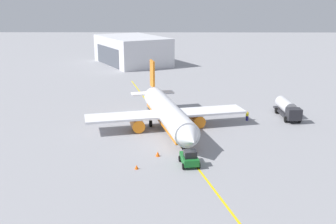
% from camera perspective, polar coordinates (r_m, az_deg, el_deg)
% --- Properties ---
extents(ground_plane, '(400.00, 400.00, 0.00)m').
position_cam_1_polar(ground_plane, '(66.55, 0.00, -2.48)').
color(ground_plane, '#939399').
extents(airplane, '(30.60, 27.67, 9.75)m').
position_cam_1_polar(airplane, '(66.19, -0.10, -0.14)').
color(airplane, white).
rests_on(airplane, ground).
extents(fuel_tanker, '(9.59, 3.08, 3.15)m').
position_cam_1_polar(fuel_tanker, '(76.01, 16.97, 0.52)').
color(fuel_tanker, '#2D2D33').
rests_on(fuel_tanker, ground).
extents(pushback_tug, '(3.88, 2.82, 2.20)m').
position_cam_1_polar(pushback_tug, '(52.18, 3.12, -6.70)').
color(pushback_tug, '#196B28').
rests_on(pushback_tug, ground).
extents(refueling_worker, '(0.63, 0.58, 1.71)m').
position_cam_1_polar(refueling_worker, '(72.45, 11.43, -0.57)').
color(refueling_worker, navy).
rests_on(refueling_worker, ground).
extents(safety_cone_nose, '(0.62, 0.62, 0.69)m').
position_cam_1_polar(safety_cone_nose, '(55.23, -1.50, -6.10)').
color(safety_cone_nose, '#F2590F').
rests_on(safety_cone_nose, ground).
extents(safety_cone_wingtip, '(0.51, 0.51, 0.57)m').
position_cam_1_polar(safety_cone_wingtip, '(51.43, -4.59, -7.96)').
color(safety_cone_wingtip, '#F2590F').
rests_on(safety_cone_wingtip, ground).
extents(distant_hangar, '(32.78, 28.70, 9.13)m').
position_cam_1_polar(distant_hangar, '(134.58, -5.26, 8.93)').
color(distant_hangar, silver).
rests_on(distant_hangar, ground).
extents(taxi_line_marking, '(80.87, 20.70, 0.01)m').
position_cam_1_polar(taxi_line_marking, '(66.55, 0.00, -2.48)').
color(taxi_line_marking, yellow).
rests_on(taxi_line_marking, ground).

